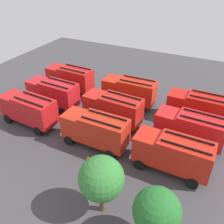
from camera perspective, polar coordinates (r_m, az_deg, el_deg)
The scene contains 19 objects.
ground_plane at distance 29.93m, azimuth 0.00°, elevation -2.25°, with size 54.61×54.61×0.00m, color #423F44.
fire_truck_0 at distance 30.48m, azimuth 19.59°, elevation 1.16°, with size 7.23×2.83×3.88m.
fire_truck_1 at distance 32.43m, azimuth 4.12°, elevation 5.12°, with size 7.23×2.82×3.88m.
fire_truck_2 at distance 36.40m, azimuth -9.81°, elevation 7.95°, with size 7.28×2.96×3.88m.
fire_truck_3 at distance 26.54m, azimuth 17.87°, elevation -3.57°, with size 7.28×2.96×3.88m.
fire_truck_4 at distance 28.51m, azimuth 0.24°, elevation 0.97°, with size 7.33×3.10×3.88m.
fire_truck_5 at distance 32.74m, azimuth -13.70°, elevation 4.49°, with size 7.30×3.02×3.88m.
fire_truck_6 at distance 23.00m, azimuth 14.08°, elevation -9.32°, with size 7.24×2.85×3.88m.
fire_truck_7 at distance 25.14m, azimuth -3.92°, elevation -4.06°, with size 7.22×2.81×3.88m.
fire_truck_8 at distance 29.95m, azimuth -19.02°, elevation 0.69°, with size 7.34×3.12×3.88m.
firefighter_0 at distance 31.16m, azimuth -6.40°, elevation 1.07°, with size 0.47×0.46×1.62m.
firefighter_1 at distance 29.50m, azimuth 22.08°, elevation -3.51°, with size 0.27×0.43×1.61m.
firefighter_2 at distance 33.91m, azimuth -20.80°, elevation 1.94°, with size 0.46×0.47×1.75m.
firefighter_3 at distance 39.21m, azimuth -15.85°, elevation 7.19°, with size 0.48×0.37×1.79m.
tree_0 at distance 17.18m, azimuth 10.48°, elevation -21.95°, with size 3.21×3.21×4.98m.
tree_1 at distance 18.32m, azimuth -2.53°, elevation -15.37°, with size 3.44×3.44×5.33m.
traffic_cone_0 at distance 36.19m, azimuth 0.72°, elevation 5.14°, with size 0.51×0.51×0.73m, color #F2600C.
traffic_cone_1 at distance 24.69m, azimuth -5.64°, elevation -10.61°, with size 0.42×0.42×0.61m, color #F2600C.
traffic_cone_2 at distance 32.09m, azimuth -6.03°, elevation 0.87°, with size 0.42×0.42×0.60m, color #F2600C.
Camera 1 is at (-10.75, 21.96, 17.26)m, focal length 38.89 mm.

